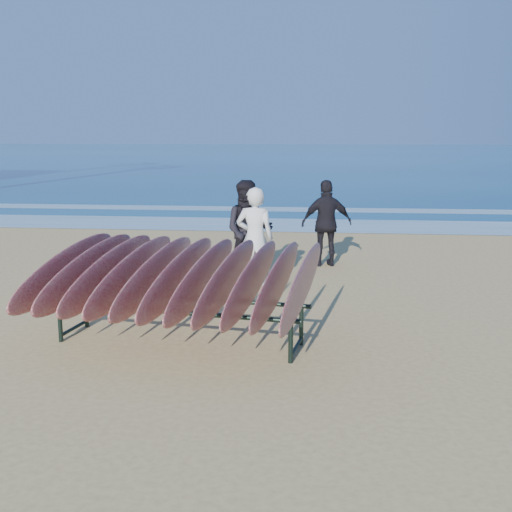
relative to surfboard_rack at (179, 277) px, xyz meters
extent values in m
plane|color=tan|center=(0.86, 0.13, -0.85)|extent=(120.00, 120.00, 0.00)
plane|color=navy|center=(0.86, 55.13, -0.84)|extent=(160.00, 160.00, 0.00)
plane|color=white|center=(0.86, 10.13, -0.84)|extent=(160.00, 160.00, 0.00)
plane|color=white|center=(0.86, 13.63, -0.84)|extent=(160.00, 160.00, 0.00)
cylinder|color=black|center=(-1.51, -0.09, -0.60)|extent=(0.06, 0.06, 0.50)
cylinder|color=black|center=(1.41, -0.55, -0.60)|extent=(0.06, 0.06, 0.50)
cylinder|color=black|center=(-1.41, 0.55, -0.60)|extent=(0.06, 0.06, 0.50)
cylinder|color=black|center=(1.51, 0.09, -0.60)|extent=(0.06, 0.06, 0.50)
cylinder|color=black|center=(-0.05, -0.32, -0.35)|extent=(3.17, 0.55, 0.06)
cylinder|color=black|center=(0.05, 0.32, -0.35)|extent=(3.17, 0.55, 0.06)
cylinder|color=black|center=(-1.46, 0.23, -0.77)|extent=(0.14, 0.65, 0.04)
cylinder|color=black|center=(1.46, -0.23, -0.77)|extent=(0.14, 0.65, 0.04)
ellipsoid|color=maroon|center=(-1.53, 0.24, 0.01)|extent=(0.47, 2.60, 0.93)
ellipsoid|color=maroon|center=(-1.23, 0.19, 0.01)|extent=(0.47, 2.60, 0.93)
ellipsoid|color=maroon|center=(-0.92, 0.14, 0.01)|extent=(0.47, 2.60, 0.93)
ellipsoid|color=maroon|center=(-0.61, 0.10, 0.01)|extent=(0.47, 2.60, 0.93)
ellipsoid|color=maroon|center=(-0.31, 0.05, 0.01)|extent=(0.47, 2.60, 0.93)
ellipsoid|color=maroon|center=(0.00, 0.00, 0.01)|extent=(0.47, 2.60, 0.93)
ellipsoid|color=maroon|center=(0.31, -0.05, 0.01)|extent=(0.47, 2.60, 0.93)
ellipsoid|color=maroon|center=(0.61, -0.10, 0.01)|extent=(0.47, 2.60, 0.93)
ellipsoid|color=maroon|center=(0.92, -0.14, 0.01)|extent=(0.47, 2.60, 0.93)
ellipsoid|color=maroon|center=(1.23, -0.19, 0.01)|extent=(0.47, 2.60, 0.93)
ellipsoid|color=maroon|center=(1.53, -0.24, 0.01)|extent=(0.47, 2.60, 0.93)
imported|color=silver|center=(0.64, 2.91, 0.01)|extent=(0.62, 0.41, 1.71)
imported|color=black|center=(0.47, 3.48, 0.04)|extent=(0.89, 0.71, 1.77)
imported|color=black|center=(1.84, 4.85, -0.01)|extent=(1.05, 0.60, 1.68)
camera|label=1|loc=(1.72, -7.54, 1.80)|focal=45.00mm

